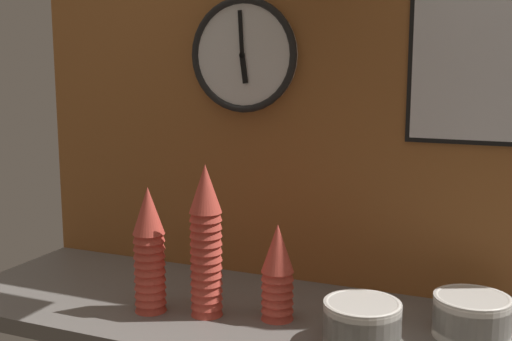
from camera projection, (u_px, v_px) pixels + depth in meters
The scene contains 9 objects.
ground_plane at pixel (258, 318), 1.58m from camera, with size 1.60×0.56×0.04m, color slate.
wall_tiled_back at pixel (296, 91), 1.73m from camera, with size 1.60×0.03×1.05m.
cup_stack_center_left at pixel (149, 250), 1.55m from camera, with size 0.08×0.08×0.31m.
cup_stack_center at pixel (206, 241), 1.52m from camera, with size 0.08×0.08×0.37m.
cup_stack_center_right at pixel (277, 272), 1.50m from camera, with size 0.08×0.08×0.23m.
bowl_stack_right at pixel (362, 321), 1.38m from camera, with size 0.17×0.17×0.09m.
bowl_stack_far_right at pixel (472, 315), 1.42m from camera, with size 0.17×0.17×0.09m.
wall_clock at pixel (243, 55), 1.74m from camera, with size 0.31×0.03×0.31m.
menu_board at pixel (497, 26), 1.49m from camera, with size 0.40×0.01×0.56m.
Camera 1 is at (0.58, -1.38, 0.60)m, focal length 45.00 mm.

